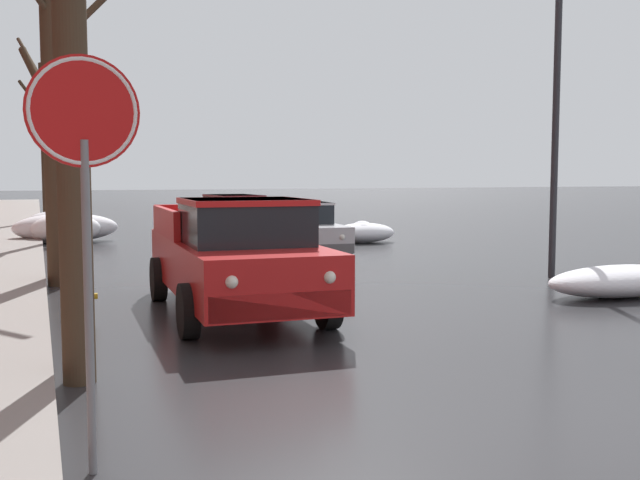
{
  "coord_description": "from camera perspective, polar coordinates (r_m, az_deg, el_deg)",
  "views": [
    {
      "loc": [
        -4.64,
        -4.14,
        2.1
      ],
      "look_at": [
        0.02,
        8.09,
        0.94
      ],
      "focal_mm": 41.64,
      "sensor_mm": 36.0,
      "label": 1
    }
  ],
  "objects": [
    {
      "name": "snow_bank_along_left_kerb",
      "position": [
        13.81,
        22.26,
        -2.94
      ],
      "size": [
        2.95,
        1.25,
        0.54
      ],
      "color": "white",
      "rests_on": "ground"
    },
    {
      "name": "bare_tree_second_along_sidewalk",
      "position": [
        14.84,
        -19.6,
        9.48
      ],
      "size": [
        2.6,
        2.1,
        6.29
      ],
      "color": "#423323",
      "rests_on": "ground"
    },
    {
      "name": "bare_tree_mid_block",
      "position": [
        22.54,
        -20.15,
        7.52
      ],
      "size": [
        1.78,
        3.46,
        6.19
      ],
      "color": "#4C3D2D",
      "rests_on": "ground"
    },
    {
      "name": "snow_bank_near_corner_right",
      "position": [
        22.96,
        3.35,
        0.57
      ],
      "size": [
        1.99,
        1.33,
        0.66
      ],
      "color": "white",
      "rests_on": "ground"
    },
    {
      "name": "pickup_truck_red_approaching_near_lane",
      "position": [
        11.15,
        -6.49,
        -1.24
      ],
      "size": [
        2.23,
        5.29,
        1.76
      ],
      "color": "red",
      "rests_on": "ground"
    },
    {
      "name": "snow_bank_along_right_kerb",
      "position": [
        31.46,
        -19.39,
        1.55
      ],
      "size": [
        2.21,
        1.46,
        0.73
      ],
      "color": "white",
      "rests_on": "ground"
    },
    {
      "name": "stop_sign_at_corner",
      "position": [
        5.3,
        -17.66,
        6.5
      ],
      "size": [
        0.76,
        0.1,
        2.9
      ],
      "color": "slate",
      "rests_on": "ground"
    },
    {
      "name": "fire_hydrant",
      "position": [
        11.48,
        -17.78,
        -3.91
      ],
      "size": [
        0.42,
        0.22,
        0.71
      ],
      "color": "gold",
      "rests_on": "ground"
    },
    {
      "name": "bare_tree_far_down_block",
      "position": [
        33.4,
        -20.48,
        7.34
      ],
      "size": [
        1.1,
        3.89,
        6.72
      ],
      "color": "#382B1E",
      "rests_on": "ground"
    },
    {
      "name": "sedan_silver_parked_kerbside_close",
      "position": [
        18.54,
        -1.94,
        0.89
      ],
      "size": [
        2.16,
        4.04,
        1.42
      ],
      "color": "#B7B7BC",
      "rests_on": "ground"
    },
    {
      "name": "sedan_maroon_parked_kerbside_mid",
      "position": [
        24.92,
        -6.53,
        1.93
      ],
      "size": [
        2.16,
        4.53,
        1.42
      ],
      "color": "maroon",
      "rests_on": "ground"
    },
    {
      "name": "snow_bank_mid_block_left",
      "position": [
        24.49,
        -19.06,
        0.89
      ],
      "size": [
        3.15,
        1.33,
        0.89
      ],
      "color": "white",
      "rests_on": "ground"
    },
    {
      "name": "snow_bank_near_corner_left",
      "position": [
        24.03,
        -19.27,
        0.77
      ],
      "size": [
        2.04,
        1.12,
        0.89
      ],
      "color": "white",
      "rests_on": "ground"
    },
    {
      "name": "street_lamp_post",
      "position": [
        15.8,
        17.69,
        9.65
      ],
      "size": [
        0.44,
        0.24,
        6.14
      ],
      "color": "#28282D",
      "rests_on": "ground"
    }
  ]
}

